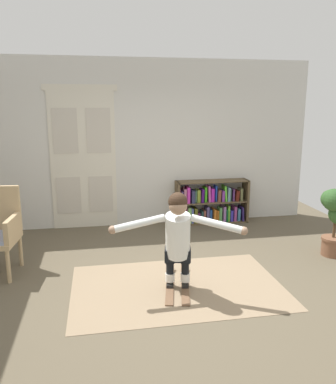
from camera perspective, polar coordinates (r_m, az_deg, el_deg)
The scene contains 8 objects.
ground_plane at distance 4.76m, azimuth 0.75°, elevation -13.65°, with size 7.20×7.20×0.00m, color brown.
back_wall at distance 6.87m, azimuth -3.46°, elevation 7.14°, with size 6.00×0.10×2.90m, color silver.
double_door at distance 6.79m, azimuth -12.41°, elevation 4.93°, with size 1.22×0.05×2.45m.
rug at distance 4.73m, azimuth 1.41°, elevation -13.80°, with size 2.48×1.61×0.01m, color #8E785C.
bookshelf at distance 7.09m, azimuth 6.24°, elevation -1.74°, with size 1.33×0.30×0.78m.
potted_plant at distance 5.90m, azimuth 23.34°, elevation -3.32°, with size 0.41×0.37×0.99m.
skis_pair at distance 4.75m, azimuth 1.41°, elevation -13.42°, with size 0.46×0.99×0.07m.
person_skier at distance 4.35m, azimuth 1.46°, elevation -6.24°, with size 1.47×0.66×1.13m.
Camera 1 is at (-0.83, -4.18, 2.11)m, focal length 36.11 mm.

